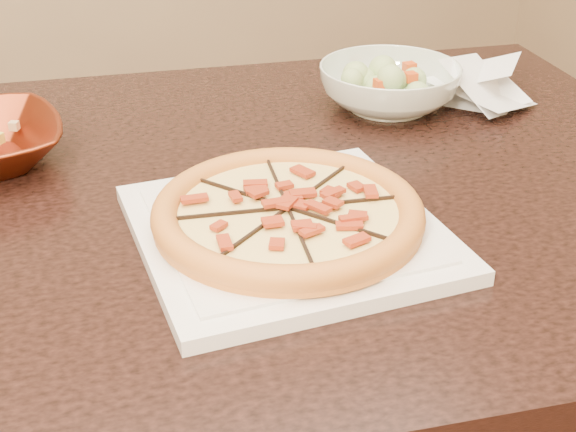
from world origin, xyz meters
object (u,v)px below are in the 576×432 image
at_px(dining_table, 174,254).
at_px(plate, 288,231).
at_px(pizza, 288,213).
at_px(salad_bowl, 389,87).

distance_m(dining_table, plate, 0.22).
distance_m(plate, pizza, 0.02).
bearing_deg(plate, dining_table, 121.05).
bearing_deg(plate, pizza, 11.48).
height_order(pizza, salad_bowl, salad_bowl).
bearing_deg(pizza, dining_table, 121.05).
bearing_deg(pizza, plate, -168.52).
bearing_deg(salad_bowl, dining_table, -157.69).
bearing_deg(salad_bowl, pizza, -131.93).
relative_size(plate, pizza, 1.08).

